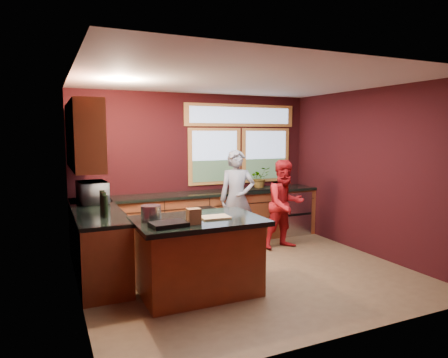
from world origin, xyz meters
TOP-DOWN VIEW (x-y plane):
  - floor at (0.00, 0.00)m, footprint 4.50×4.50m
  - room_shell at (-0.60, 0.32)m, footprint 4.52×4.02m
  - back_counter at (0.20, 1.70)m, footprint 4.50×0.64m
  - left_counter at (-1.95, 0.85)m, footprint 0.64×2.30m
  - island at (-0.88, -0.40)m, footprint 1.55×1.05m
  - person_grey at (0.45, 1.23)m, footprint 0.71×0.58m
  - person_red at (1.17, 0.83)m, footprint 0.77×0.61m
  - microwave at (-1.92, 1.38)m, footprint 0.45×0.63m
  - potted_plant at (1.19, 1.75)m, footprint 0.37×0.32m
  - paper_towel at (0.61, 1.70)m, footprint 0.12×0.12m
  - cutting_board at (-0.68, -0.45)m, footprint 0.36×0.27m
  - stock_pot at (-1.43, -0.25)m, footprint 0.24×0.24m
  - paper_bag at (-1.03, -0.65)m, footprint 0.15×0.12m
  - black_tray at (-1.33, -0.65)m, footprint 0.42×0.31m

SIDE VIEW (x-z plane):
  - floor at x=0.00m, z-range 0.00..0.00m
  - back_counter at x=0.20m, z-range 0.00..0.93m
  - left_counter at x=-1.95m, z-range 0.00..0.93m
  - island at x=-0.88m, z-range 0.01..0.95m
  - person_red at x=1.17m, z-range 0.00..1.53m
  - person_grey at x=0.45m, z-range 0.00..1.70m
  - cutting_board at x=-0.68m, z-range 0.94..0.96m
  - black_tray at x=-1.33m, z-range 0.94..0.99m
  - stock_pot at x=-1.43m, z-range 0.94..1.12m
  - paper_bag at x=-1.03m, z-range 0.94..1.12m
  - paper_towel at x=0.61m, z-range 0.93..1.21m
  - microwave at x=-1.92m, z-range 0.93..1.26m
  - potted_plant at x=1.19m, z-range 0.93..1.34m
  - room_shell at x=-0.60m, z-range 0.44..3.15m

